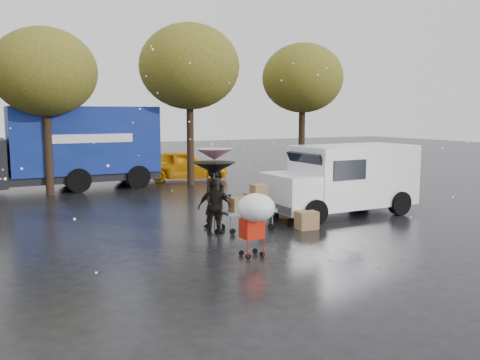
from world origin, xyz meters
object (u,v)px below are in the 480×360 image
white_van (344,178)px  yellow_taxi (184,165)px  person_black (214,207)px  person_pink (215,199)px  vendor_cart (249,204)px  blue_truck (64,148)px  shopping_cart (255,211)px

white_van → yellow_taxi: (-1.44, 10.25, -0.43)m
person_black → yellow_taxi: 11.35m
person_pink → vendor_cart: (1.04, -0.03, -0.21)m
blue_truck → person_black: bearing=-78.0°
person_black → yellow_taxi: bearing=-95.4°
vendor_cart → shopping_cart: shopping_cart is taller
person_black → shopping_cart: person_black is taller
yellow_taxi → person_black: bearing=-176.0°
blue_truck → shopping_cart: bearing=-80.9°
white_van → person_black: bearing=-173.2°
person_black → vendor_cart: person_black is taller
person_pink → blue_truck: 10.49m
blue_truck → yellow_taxi: size_ratio=1.93×
white_van → blue_truck: blue_truck is taller
person_pink → blue_truck: size_ratio=0.23×
person_pink → yellow_taxi: (3.34, 10.74, -0.20)m
vendor_cart → white_van: (3.73, 0.52, 0.43)m
person_black → yellow_taxi: (3.39, 10.83, -0.01)m
vendor_cart → shopping_cart: (-1.25, -2.54, 0.34)m
person_pink → vendor_cart: person_pink is taller
person_pink → yellow_taxi: size_ratio=0.44×
person_black → white_van: white_van is taller
person_pink → shopping_cart: bearing=-114.7°
yellow_taxi → person_pink: bearing=-175.9°
white_van → shopping_cart: bearing=-148.4°
shopping_cart → white_van: white_van is taller
person_pink → person_black: 0.22m
blue_truck → yellow_taxi: 5.71m
white_van → blue_truck: 12.01m
vendor_cart → blue_truck: size_ratio=0.18×
shopping_cart → yellow_taxi: same height
vendor_cart → shopping_cart: size_ratio=1.04×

